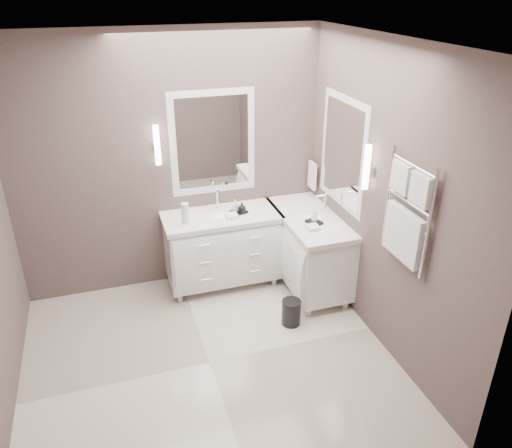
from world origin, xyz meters
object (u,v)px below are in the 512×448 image
object	(u,v)px
vanity_right	(309,246)
waste_bin	(291,312)
towel_ladder	(406,218)
vanity_back	(222,245)

from	to	relation	value
vanity_right	waste_bin	bearing A→B (deg)	-125.52
vanity_right	towel_ladder	world-z (taller)	towel_ladder
waste_bin	towel_ladder	bearing A→B (deg)	-47.29
vanity_back	towel_ladder	world-z (taller)	towel_ladder
towel_ladder	waste_bin	xyz separation A→B (m)	(-0.65, 0.70, -1.26)
vanity_right	waste_bin	world-z (taller)	vanity_right
vanity_back	towel_ladder	size ratio (longest dim) A/B	1.38
towel_ladder	waste_bin	distance (m)	1.58
vanity_right	waste_bin	xyz separation A→B (m)	(-0.43, -0.60, -0.35)
vanity_back	towel_ladder	xyz separation A→B (m)	(1.10, -1.63, 0.91)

